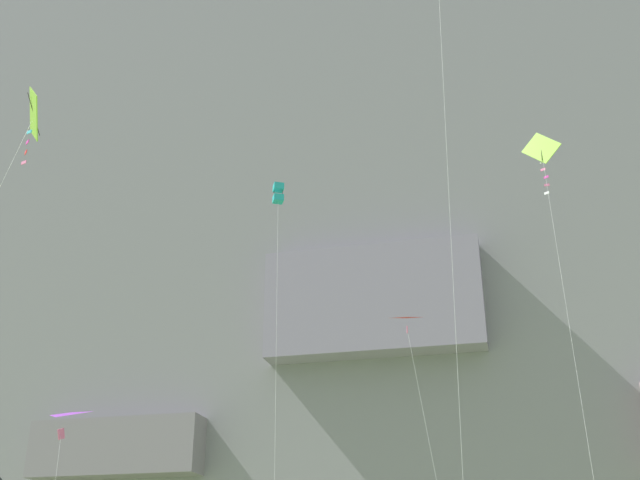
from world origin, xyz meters
name	(u,v)px	position (x,y,z in m)	size (l,w,h in m)	color
cliff_face	(393,233)	(0.03, 64.39, 33.36)	(180.00, 25.40, 66.87)	gray
kite_delta_far_left	(409,333)	(4.63, 34.91, 13.94)	(2.78, 1.30, 14.49)	red
kite_delta_high_left	(54,432)	(-12.55, 31.66, 9.18)	(3.57, 4.13, 9.51)	purple
kite_diamond_high_center	(27,128)	(-4.82, 15.33, 15.35)	(3.11, 3.25, 16.80)	#8CCC33
kite_diamond_near_cliff	(542,156)	(12.37, 37.21, 24.50)	(2.18, 6.51, 26.27)	#8CCC33
kite_box_low_center	(278,196)	(-3.08, 37.13, 23.82)	(1.99, 4.74, 24.61)	teal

